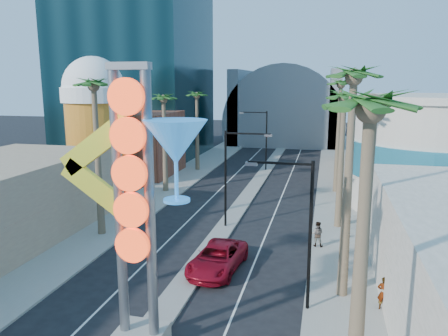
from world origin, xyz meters
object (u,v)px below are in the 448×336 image
red_pickup (217,258)px  pedestrian_a (384,293)px  pedestrian_b (317,234)px  neon_sign (152,192)px

red_pickup → pedestrian_a: 10.08m
pedestrian_a → pedestrian_b: (-3.57, 8.33, 0.01)m
red_pickup → pedestrian_b: size_ratio=3.20×
neon_sign → pedestrian_b: (6.63, 14.10, -6.24)m
neon_sign → red_pickup: bearing=86.2°
neon_sign → red_pickup: (0.59, 8.78, -6.49)m
red_pickup → pedestrian_a: (9.62, -3.01, 0.24)m
neon_sign → red_pickup: size_ratio=2.14×
neon_sign → pedestrian_a: size_ratio=6.91×
red_pickup → pedestrian_a: bearing=-12.4°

